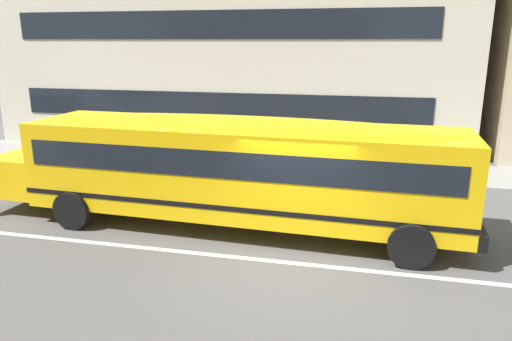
% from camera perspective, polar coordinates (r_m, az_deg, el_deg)
% --- Properties ---
extents(ground_plane, '(400.00, 400.00, 0.00)m').
position_cam_1_polar(ground_plane, '(10.32, 4.09, -10.89)').
color(ground_plane, '#54514F').
extents(sidewalk_far, '(120.00, 3.00, 0.01)m').
position_cam_1_polar(sidewalk_far, '(17.96, 8.26, 0.46)').
color(sidewalk_far, gray).
rests_on(sidewalk_far, ground_plane).
extents(lane_centreline, '(110.00, 0.16, 0.01)m').
position_cam_1_polar(lane_centreline, '(10.32, 4.09, -10.87)').
color(lane_centreline, silver).
rests_on(lane_centreline, ground_plane).
extents(school_bus, '(12.38, 3.21, 2.75)m').
position_cam_1_polar(school_bus, '(11.69, -2.91, 0.85)').
color(school_bus, yellow).
rests_on(school_bus, ground_plane).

